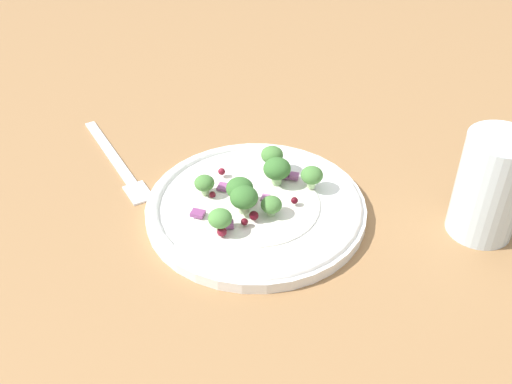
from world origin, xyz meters
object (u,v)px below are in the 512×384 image
fork (118,163)px  broccoli_floret_1 (271,205)px  broccoli_floret_0 (236,189)px  broccoli_floret_2 (312,176)px  water_glass (490,184)px  plate (256,206)px

fork → broccoli_floret_1: bearing=155.2°
broccoli_floret_0 → broccoli_floret_2: broccoli_floret_0 is taller
broccoli_floret_0 → water_glass: water_glass is taller
plate → fork: size_ratio=1.44×
plate → water_glass: water_glass is taller
fork → broccoli_floret_2: bearing=170.5°
fork → water_glass: water_glass is taller
plate → broccoli_floret_2: broccoli_floret_2 is taller
broccoli_floret_1 → water_glass: (-21.13, -1.98, 2.88)cm
broccoli_floret_0 → water_glass: size_ratio=0.26×
plate → water_glass: 23.35cm
broccoli_floret_0 → fork: (15.05, -7.69, -3.44)cm
plate → broccoli_floret_1: broccoli_floret_1 is taller
plate → broccoli_floret_1: (-1.75, 1.86, 1.76)cm
broccoli_floret_0 → water_glass: 24.86cm
broccoli_floret_1 → broccoli_floret_0: bearing=-14.3°
broccoli_floret_1 → fork: 20.72cm
broccoli_floret_0 → broccoli_floret_1: bearing=165.7°
broccoli_floret_1 → broccoli_floret_2: bearing=-128.7°
broccoli_floret_1 → fork: (18.69, -8.62, -2.37)cm
broccoli_floret_2 → water_glass: 17.66cm
broccoli_floret_1 → water_glass: size_ratio=0.20×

